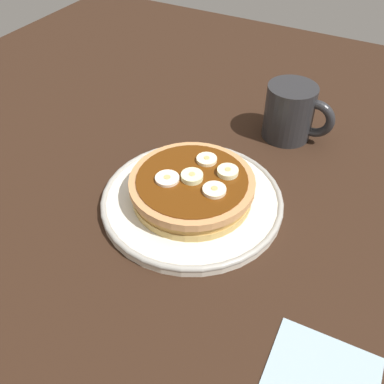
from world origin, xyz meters
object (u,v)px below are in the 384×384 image
at_px(coffee_mug, 291,112).
at_px(napkin, 320,383).
at_px(banana_slice_2, 214,190).
at_px(banana_slice_3, 204,159).
at_px(plate, 192,200).
at_px(pancake_stack, 193,190).
at_px(banana_slice_4, 167,179).
at_px(banana_slice_1, 228,172).
at_px(banana_slice_0, 190,175).

distance_m(coffee_mug, napkin, 0.44).
xyz_separation_m(banana_slice_2, banana_slice_3, (-0.04, 0.05, -0.00)).
xyz_separation_m(plate, pancake_stack, (0.00, -0.00, 0.02)).
relative_size(banana_slice_2, coffee_mug, 0.27).
xyz_separation_m(pancake_stack, napkin, (0.23, -0.16, -0.03)).
distance_m(pancake_stack, banana_slice_4, 0.04).
bearing_deg(banana_slice_4, napkin, -29.33).
xyz_separation_m(banana_slice_3, banana_slice_4, (-0.02, -0.06, -0.00)).
distance_m(pancake_stack, banana_slice_2, 0.04).
bearing_deg(plate, banana_slice_3, 95.34).
height_order(pancake_stack, napkin, pancake_stack).
xyz_separation_m(pancake_stack, banana_slice_1, (0.04, 0.04, 0.02)).
bearing_deg(banana_slice_1, plate, -139.46).
xyz_separation_m(banana_slice_0, banana_slice_1, (0.04, 0.03, -0.00)).
bearing_deg(banana_slice_3, plate, -84.66).
relative_size(plate, banana_slice_0, 8.51).
bearing_deg(napkin, banana_slice_2, 141.35).
bearing_deg(plate, banana_slice_1, 40.54).
bearing_deg(pancake_stack, banana_slice_1, 44.25).
relative_size(banana_slice_0, banana_slice_3, 1.03).
distance_m(banana_slice_0, banana_slice_2, 0.04).
distance_m(plate, banana_slice_3, 0.06).
relative_size(plate, banana_slice_2, 8.20).
distance_m(plate, banana_slice_0, 0.04).
height_order(banana_slice_0, coffee_mug, coffee_mug).
bearing_deg(banana_slice_0, pancake_stack, -28.41).
relative_size(banana_slice_0, banana_slice_2, 0.96).
distance_m(pancake_stack, banana_slice_1, 0.05).
height_order(plate, banana_slice_4, banana_slice_4).
distance_m(banana_slice_2, banana_slice_3, 0.07).
xyz_separation_m(banana_slice_3, napkin, (0.24, -0.21, -0.05)).
bearing_deg(napkin, banana_slice_1, 134.64).
distance_m(banana_slice_3, coffee_mug, 0.20).
xyz_separation_m(plate, banana_slice_4, (-0.03, -0.02, 0.04)).
distance_m(plate, pancake_stack, 0.02).
height_order(banana_slice_0, banana_slice_1, same).
distance_m(banana_slice_0, banana_slice_3, 0.04).
distance_m(banana_slice_4, napkin, 0.31).
height_order(banana_slice_2, banana_slice_3, same).
bearing_deg(coffee_mug, banana_slice_2, -96.29).
relative_size(pancake_stack, coffee_mug, 1.51).
bearing_deg(banana_slice_1, pancake_stack, -135.75).
bearing_deg(plate, banana_slice_0, 162.47).
bearing_deg(banana_slice_4, plate, 32.71).
relative_size(banana_slice_0, napkin, 0.28).
height_order(plate, coffee_mug, coffee_mug).
relative_size(banana_slice_4, coffee_mug, 0.28).
distance_m(plate, coffee_mug, 0.24).
relative_size(plate, napkin, 2.37).
xyz_separation_m(banana_slice_4, napkin, (0.26, -0.15, -0.05)).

